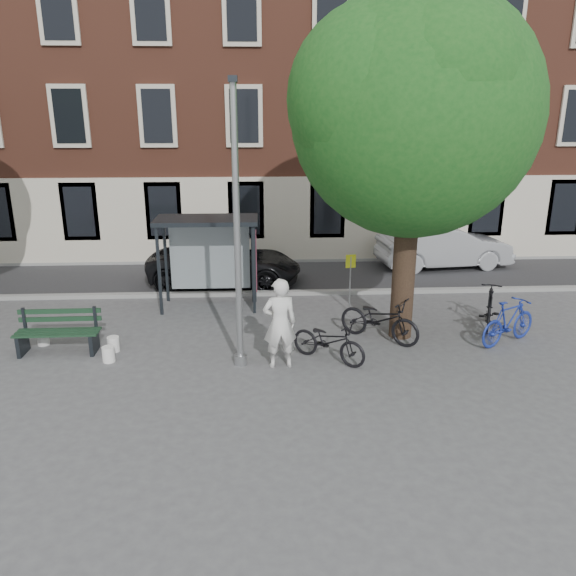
# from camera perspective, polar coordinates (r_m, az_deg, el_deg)

# --- Properties ---
(ground) EXTENTS (90.00, 90.00, 0.00)m
(ground) POSITION_cam_1_polar(r_m,az_deg,el_deg) (12.81, -4.83, -7.74)
(ground) COLOR #4C4C4F
(ground) RESTS_ON ground
(road) EXTENTS (40.00, 4.00, 0.01)m
(road) POSITION_cam_1_polar(r_m,az_deg,el_deg) (19.37, -4.25, 1.11)
(road) COLOR #28282B
(road) RESTS_ON ground
(curb_near) EXTENTS (40.00, 0.25, 0.12)m
(curb_near) POSITION_cam_1_polar(r_m,az_deg,el_deg) (17.45, -4.37, -0.56)
(curb_near) COLOR gray
(curb_near) RESTS_ON ground
(curb_far) EXTENTS (40.00, 0.25, 0.12)m
(curb_far) POSITION_cam_1_polar(r_m,az_deg,el_deg) (21.29, -4.15, 2.76)
(curb_far) COLOR gray
(curb_far) RESTS_ON ground
(building_row) EXTENTS (30.00, 8.00, 14.00)m
(building_row) POSITION_cam_1_polar(r_m,az_deg,el_deg) (24.65, -4.36, 21.03)
(building_row) COLOR brown
(building_row) RESTS_ON ground
(lamppost) EXTENTS (0.28, 0.35, 6.11)m
(lamppost) POSITION_cam_1_polar(r_m,az_deg,el_deg) (11.90, -5.17, 4.49)
(lamppost) COLOR #9EA0A3
(lamppost) RESTS_ON ground
(tree_right) EXTENTS (5.76, 5.60, 8.20)m
(tree_right) POSITION_cam_1_polar(r_m,az_deg,el_deg) (13.45, 12.93, 17.78)
(tree_right) COLOR black
(tree_right) RESTS_ON ground
(bus_shelter) EXTENTS (2.85, 1.45, 2.62)m
(bus_shelter) POSITION_cam_1_polar(r_m,az_deg,el_deg) (16.12, -6.76, 4.71)
(bus_shelter) COLOR #1E2328
(bus_shelter) RESTS_ON ground
(painter) EXTENTS (0.79, 0.57, 2.04)m
(painter) POSITION_cam_1_polar(r_m,az_deg,el_deg) (12.29, -0.84, -3.61)
(painter) COLOR white
(painter) RESTS_ON ground
(bench) EXTENTS (1.93, 0.66, 0.99)m
(bench) POSITION_cam_1_polar(r_m,az_deg,el_deg) (14.29, -22.29, -4.33)
(bench) COLOR #1E2328
(bench) RESTS_ON ground
(bike_a) EXTENTS (1.87, 1.64, 0.98)m
(bike_a) POSITION_cam_1_polar(r_m,az_deg,el_deg) (12.78, 4.16, -5.39)
(bike_a) COLOR black
(bike_a) RESTS_ON ground
(bike_b) EXTENTS (1.90, 1.39, 1.13)m
(bike_b) POSITION_cam_1_polar(r_m,az_deg,el_deg) (14.69, 21.51, -3.21)
(bike_b) COLOR navy
(bike_b) RESTS_ON ground
(bike_c) EXTENTS (2.13, 1.90, 1.12)m
(bike_c) POSITION_cam_1_polar(r_m,az_deg,el_deg) (14.04, 9.28, -3.13)
(bike_c) COLOR black
(bike_c) RESTS_ON ground
(bike_d) EXTENTS (1.21, 1.91, 1.11)m
(bike_d) POSITION_cam_1_polar(r_m,az_deg,el_deg) (15.65, 19.80, -1.80)
(bike_d) COLOR black
(bike_d) RESTS_ON ground
(car_dark) EXTENTS (5.11, 2.62, 1.38)m
(car_dark) POSITION_cam_1_polar(r_m,az_deg,el_deg) (18.57, -6.43, 2.52)
(car_dark) COLOR black
(car_dark) RESTS_ON ground
(car_silver) EXTENTS (4.93, 2.20, 1.57)m
(car_silver) POSITION_cam_1_polar(r_m,az_deg,el_deg) (21.18, 15.55, 4.11)
(car_silver) COLOR #AAACB2
(car_silver) RESTS_ON ground
(bucket_a) EXTENTS (0.35, 0.35, 0.36)m
(bucket_a) POSITION_cam_1_polar(r_m,az_deg,el_deg) (14.97, -23.63, -4.66)
(bucket_a) COLOR silver
(bucket_a) RESTS_ON ground
(bucket_b) EXTENTS (0.31, 0.31, 0.36)m
(bucket_b) POSITION_cam_1_polar(r_m,az_deg,el_deg) (13.47, -17.77, -6.43)
(bucket_b) COLOR white
(bucket_b) RESTS_ON ground
(bucket_c) EXTENTS (0.35, 0.35, 0.36)m
(bucket_c) POSITION_cam_1_polar(r_m,az_deg,el_deg) (14.00, -17.31, -5.46)
(bucket_c) COLOR white
(bucket_c) RESTS_ON ground
(notice_sign) EXTENTS (0.29, 0.07, 1.66)m
(notice_sign) POSITION_cam_1_polar(r_m,az_deg,el_deg) (15.80, 6.36, 1.61)
(notice_sign) COLOR #9EA0A3
(notice_sign) RESTS_ON ground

